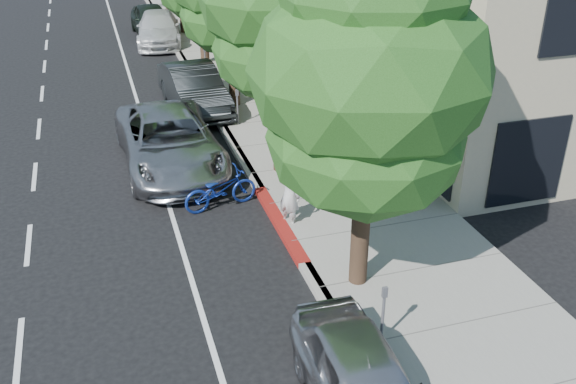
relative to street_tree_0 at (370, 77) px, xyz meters
name	(u,v)px	position (x,y,z in m)	size (l,w,h in m)	color
ground	(292,246)	(-0.90, 2.00, -4.81)	(120.00, 120.00, 0.00)	black
sidewalk	(285,120)	(1.40, 10.00, -4.73)	(4.60, 56.00, 0.15)	gray
curb	(223,127)	(-0.90, 10.00, -4.73)	(0.30, 56.00, 0.15)	#9E998E
curb_red_segment	(280,224)	(-0.90, 3.00, -4.73)	(0.32, 4.00, 0.15)	maroon
street_tree_0	(370,77)	(0.00, 0.00, 0.00)	(4.72, 4.72, 7.77)	black
cyclist	(289,194)	(-0.65, 2.99, -3.91)	(0.66, 0.43, 1.80)	silver
bicycle	(220,190)	(-2.14, 4.45, -4.26)	(0.72, 2.07, 1.09)	#1734A0
silver_suv	(169,141)	(-3.07, 7.50, -3.97)	(2.79, 6.06, 1.68)	#A6A5AA
dark_sedan	(194,89)	(-1.48, 12.28, -3.98)	(1.75, 5.03, 1.66)	black
white_pickup	(158,28)	(-1.52, 22.59, -4.05)	(2.13, 5.24, 1.52)	silver
dark_suv_far	(152,20)	(-1.65, 24.36, -4.00)	(1.90, 4.71, 1.61)	black
near_car_a	(363,384)	(-1.40, -3.50, -4.11)	(1.65, 4.11, 1.40)	#B2B2B7
pedestrian	(279,75)	(1.94, 12.62, -3.85)	(0.78, 0.61, 1.61)	black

